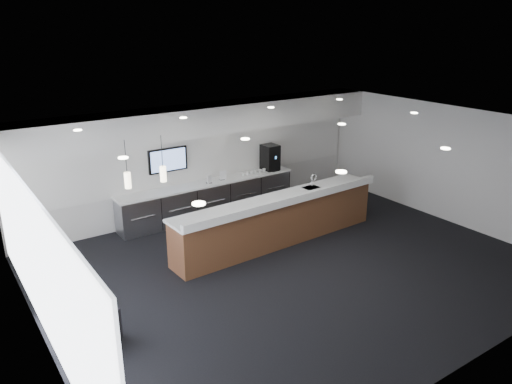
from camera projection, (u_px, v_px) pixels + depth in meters
ground at (293, 267)px, 10.68m from camera, size 10.00×10.00×0.00m
ceiling at (297, 129)px, 9.70m from camera, size 10.00×8.00×0.02m
back_wall at (201, 159)px, 13.31m from camera, size 10.00×0.02×3.00m
left_wall at (36, 267)px, 7.52m from camera, size 0.02×8.00×3.00m
right_wall at (446, 164)px, 12.86m from camera, size 0.02×8.00×3.00m
soffit_bulkhead at (208, 119)px, 12.58m from camera, size 10.00×0.90×0.70m
alcove_panel at (201, 156)px, 13.25m from camera, size 9.80×0.06×1.40m
window_blinds_wall at (38, 266)px, 7.54m from camera, size 0.04×7.36×2.55m
back_credenza at (209, 199)px, 13.36m from camera, size 5.06×0.66×0.95m
wall_tv at (168, 160)px, 12.65m from camera, size 1.05×0.08×0.62m
pendant_left at (168, 177)px, 9.29m from camera, size 0.12×0.12×0.30m
pendant_right at (132, 184)px, 8.91m from camera, size 0.12×0.12×0.30m
ceiling_can_lights at (297, 131)px, 9.71m from camera, size 7.00×5.00×0.02m
service_counter at (278, 220)px, 11.71m from camera, size 5.50×1.10×1.49m
coffee_machine at (270, 157)px, 14.19m from camera, size 0.41×0.54×0.72m
info_sign_left at (210, 179)px, 13.06m from camera, size 0.16×0.07×0.22m
info_sign_right at (223, 175)px, 13.34m from camera, size 0.19×0.06×0.25m
armchair at (91, 330)px, 7.97m from camera, size 0.98×0.98×0.66m
lounge_guest at (59, 282)px, 8.42m from camera, size 0.42×0.62×1.66m
cup_0 at (268, 169)px, 14.15m from camera, size 0.10×0.10×0.09m
cup_1 at (264, 170)px, 14.07m from camera, size 0.14×0.14×0.09m
cup_2 at (260, 171)px, 14.00m from camera, size 0.12×0.12×0.09m
cup_3 at (256, 172)px, 13.92m from camera, size 0.13×0.13×0.09m
cup_4 at (252, 173)px, 13.85m from camera, size 0.13×0.13×0.09m
cup_5 at (248, 173)px, 13.77m from camera, size 0.11×0.11×0.09m
cup_6 at (243, 174)px, 13.70m from camera, size 0.14×0.14×0.09m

